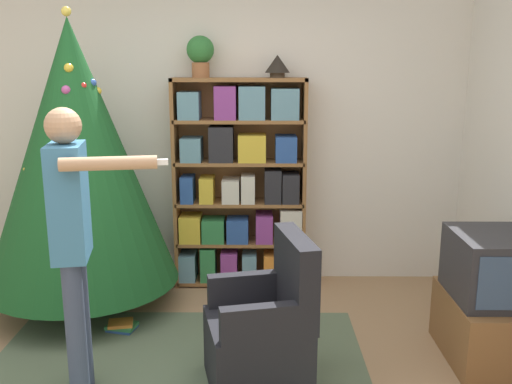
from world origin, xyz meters
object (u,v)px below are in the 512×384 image
(christmas_tree, at_px, (77,155))
(table_lamp, at_px, (277,65))
(bookshelf, at_px, (241,186))
(potted_plant, at_px, (200,53))
(armchair, at_px, (264,335))
(television, at_px, (492,266))
(standing_person, at_px, (73,232))

(christmas_tree, height_order, table_lamp, christmas_tree)
(bookshelf, height_order, potted_plant, potted_plant)
(bookshelf, xyz_separation_m, armchair, (0.18, -1.60, -0.54))
(potted_plant, bearing_deg, television, -33.66)
(christmas_tree, xyz_separation_m, standing_person, (0.34, -1.21, -0.22))
(bookshelf, bearing_deg, table_lamp, 0.80)
(standing_person, bearing_deg, armchair, 85.80)
(armchair, height_order, potted_plant, potted_plant)
(standing_person, distance_m, table_lamp, 2.23)
(potted_plant, bearing_deg, table_lamp, -0.00)
(standing_person, bearing_deg, bookshelf, 143.41)
(potted_plant, bearing_deg, bookshelf, -0.72)
(christmas_tree, xyz_separation_m, armchair, (1.39, -1.11, -0.88))
(bookshelf, bearing_deg, television, -38.54)
(bookshelf, bearing_deg, armchair, -83.63)
(bookshelf, relative_size, potted_plant, 5.34)
(bookshelf, height_order, table_lamp, table_lamp)
(standing_person, height_order, potted_plant, potted_plant)
(armchair, bearing_deg, potted_plant, -175.19)
(armchair, bearing_deg, television, 89.90)
(potted_plant, bearing_deg, christmas_tree, -151.03)
(bookshelf, xyz_separation_m, table_lamp, (0.29, 0.00, 1.00))
(standing_person, relative_size, table_lamp, 8.29)
(television, relative_size, potted_plant, 1.75)
(television, xyz_separation_m, potted_plant, (-1.93, 1.29, 1.31))
(table_lamp, bearing_deg, television, -44.33)
(bookshelf, height_order, television, bookshelf)
(standing_person, bearing_deg, television, 89.94)
(standing_person, height_order, table_lamp, table_lamp)
(bookshelf, relative_size, standing_person, 1.06)
(potted_plant, xyz_separation_m, table_lamp, (0.61, -0.00, -0.09))
(table_lamp, bearing_deg, armchair, -94.10)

